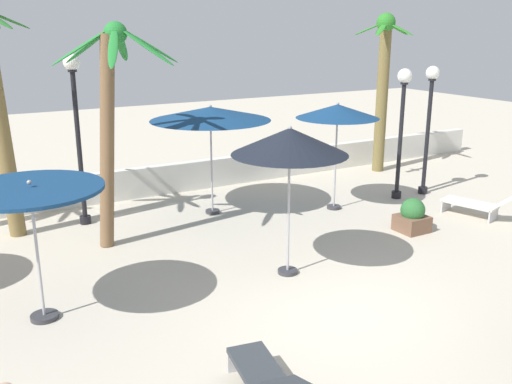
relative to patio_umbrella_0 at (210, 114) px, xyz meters
name	(u,v)px	position (x,y,z in m)	size (l,w,h in m)	color
ground_plane	(335,304)	(-0.34, -5.93, -2.70)	(56.00, 56.00, 0.00)	beige
boundary_wall	(168,179)	(-0.34, 2.43, -2.26)	(25.20, 0.30, 0.89)	silver
patio_umbrella_0	(210,114)	(0.00, 0.00, 0.00)	(3.16, 3.16, 2.94)	#333338
patio_umbrella_3	(290,142)	(-0.35, -4.34, 0.04)	(2.29, 2.29, 3.06)	#333338
patio_umbrella_4	(338,112)	(3.11, -1.32, 0.00)	(2.23, 2.23, 2.96)	#333338
patio_umbrella_5	(31,197)	(-5.05, -3.87, -0.49)	(2.38, 2.38, 2.50)	#333338
palm_tree_0	(383,78)	(7.09, 1.44, 0.51)	(1.95, 1.99, 5.32)	brown
palm_tree_2	(110,110)	(-2.87, -0.98, 0.42)	(2.78, 2.63, 5.00)	brown
lamp_post_0	(402,114)	(5.34, -1.40, -0.21)	(0.41, 0.41, 3.76)	black
lamp_post_1	(429,113)	(6.37, -1.44, -0.26)	(0.39, 0.39, 3.80)	black
lamp_post_2	(76,116)	(-3.22, 0.83, 0.08)	(0.41, 0.41, 4.27)	black
lounge_chair_0	(479,204)	(5.95, -3.84, -2.31)	(1.08, 1.96, 0.84)	#B7B7BC
lounge_chair_1	(267,378)	(-2.88, -7.79, -2.30)	(0.84, 1.90, 0.81)	#B7B7BC
planter	(412,216)	(3.68, -3.74, -2.32)	(0.70, 0.70, 0.85)	brown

